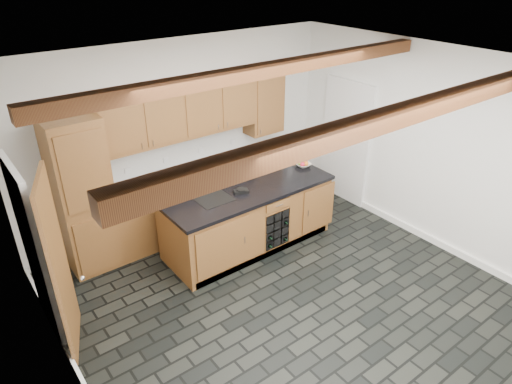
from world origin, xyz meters
The scene contains 10 objects.
ground centered at (0.00, 0.00, 0.00)m, with size 5.00×5.00×0.00m, color black.
room_shell centered at (-0.09, 0.53, 1.53)m, with size 5.01×5.00×5.00m.
back_cabinetry centered at (-0.38, 2.24, 0.98)m, with size 3.65×0.62×2.20m.
island centered at (0.31, 1.28, 0.46)m, with size 2.48×0.96×0.93m.
faucet centered at (-0.25, 1.33, 0.96)m, with size 0.45×0.40×0.34m.
kitchen_scale centered at (0.14, 1.22, 0.96)m, with size 0.22×0.17×0.06m.
fruit_bowl centered at (1.38, 1.34, 0.96)m, with size 0.22×0.22×0.06m, color beige.
fruit_cluster centered at (1.38, 1.34, 0.99)m, with size 0.16×0.17×0.07m.
paper_towel centered at (1.37, 1.65, 1.05)m, with size 0.13×0.13×0.25m, color white.
mug centered at (-0.54, 2.33, 0.98)m, with size 0.11×0.11×0.10m, color white.
Camera 1 is at (-2.99, -3.22, 3.83)m, focal length 32.00 mm.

